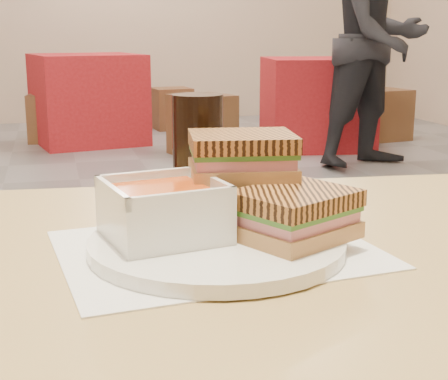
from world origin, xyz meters
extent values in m
cube|color=#A5874B|center=(0.11, -2.02, 0.73)|extent=(1.26, 0.81, 0.03)
cube|color=white|center=(0.00, -2.00, 0.75)|extent=(0.37, 0.30, 0.00)
cylinder|color=white|center=(0.00, -2.00, 0.76)|extent=(0.28, 0.28, 0.02)
cube|color=white|center=(-0.06, -1.99, 0.79)|extent=(0.14, 0.14, 0.05)
cube|color=#D25510|center=(-0.06, -1.99, 0.82)|extent=(0.11, 0.11, 0.01)
cube|color=white|center=(0.00, -1.98, 0.82)|extent=(0.03, 0.12, 0.01)
cube|color=white|center=(-0.11, -2.00, 0.82)|extent=(0.03, 0.12, 0.01)
cube|color=white|center=(-0.07, -1.93, 0.82)|extent=(0.12, 0.03, 0.01)
cube|color=white|center=(-0.05, -2.04, 0.82)|extent=(0.12, 0.03, 0.01)
cube|color=tan|center=(0.08, -2.03, 0.78)|extent=(0.15, 0.14, 0.02)
cube|color=pink|center=(0.08, -2.03, 0.79)|extent=(0.14, 0.13, 0.01)
cube|color=#386B23|center=(0.08, -2.03, 0.80)|extent=(0.15, 0.14, 0.01)
cube|color=#9C6029|center=(0.08, -2.03, 0.81)|extent=(0.15, 0.14, 0.02)
cube|color=tan|center=(0.05, -1.94, 0.83)|extent=(0.14, 0.12, 0.02)
cube|color=pink|center=(0.05, -1.94, 0.84)|extent=(0.13, 0.11, 0.01)
cube|color=#386B23|center=(0.05, -1.94, 0.85)|extent=(0.13, 0.11, 0.01)
cube|color=#9C6029|center=(0.05, -1.94, 0.86)|extent=(0.14, 0.12, 0.02)
cylinder|color=black|center=(0.03, -1.78, 0.83)|extent=(0.07, 0.07, 0.15)
cube|color=maroon|center=(2.09, 2.72, 0.39)|extent=(1.01, 1.01, 0.77)
cube|color=maroon|center=(0.17, 3.46, 0.40)|extent=(1.06, 1.06, 0.80)
cube|color=brown|center=(1.04, 2.59, 0.25)|extent=(0.56, 0.56, 0.49)
cube|color=brown|center=(2.86, 2.95, 0.24)|extent=(0.48, 0.48, 0.47)
cube|color=brown|center=(-0.15, 3.62, 0.22)|extent=(0.46, 0.46, 0.44)
cube|color=brown|center=(1.06, 4.14, 0.21)|extent=(0.42, 0.42, 0.43)
imported|color=black|center=(2.20, 1.81, 0.94)|extent=(1.10, 0.98, 1.88)
camera|label=1|loc=(-0.17, -2.68, 0.99)|focal=53.00mm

